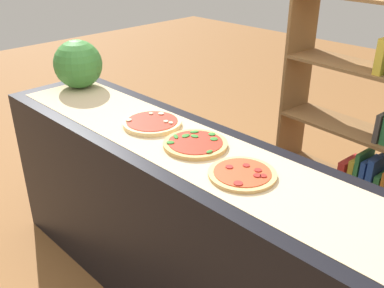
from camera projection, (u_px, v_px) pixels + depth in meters
The scene contains 7 objects.
counter at pixel (192, 232), 2.13m from camera, with size 2.50×0.56×0.92m, color black.
parchment_paper at pixel (192, 148), 1.92m from camera, with size 2.34×0.42×0.00m, color tan.
pizza_mushroom_0 at pixel (152, 123), 2.13m from camera, with size 0.29×0.29×0.03m.
pizza_spinach_1 at pixel (195, 144), 1.93m from camera, with size 0.29×0.29×0.03m.
pizza_pepperoni_2 at pixel (242, 174), 1.70m from camera, with size 0.27×0.27×0.02m.
watermelon at pixel (78, 64), 2.59m from camera, with size 0.29×0.29×0.29m, color #387A33.
bookshelf at pixel (358, 141), 2.54m from camera, with size 0.79×0.33×1.49m.
Camera 1 is at (1.21, -1.20, 1.80)m, focal length 40.57 mm.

